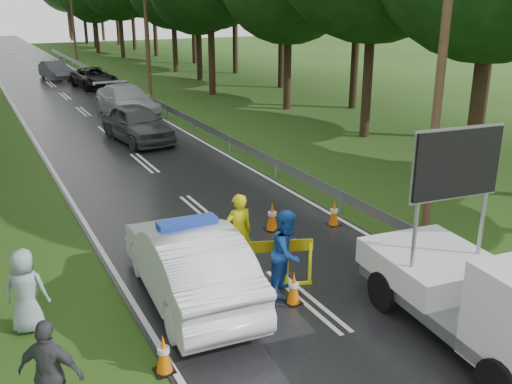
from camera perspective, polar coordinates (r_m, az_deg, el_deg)
ground at (r=12.50m, az=5.03°, el=-10.70°), size 160.00×160.00×0.00m
road at (r=40.06m, az=-18.56°, el=9.06°), size 7.00×140.00×0.02m
guardrail at (r=40.37m, az=-13.31°, el=10.37°), size 0.12×60.06×0.70m
utility_pole_near at (r=15.76m, az=18.27°, el=13.99°), size 1.40×0.24×10.00m
utility_pole_mid at (r=38.78m, az=-10.95°, el=16.92°), size 1.40×0.24×10.00m
utility_pole_far at (r=64.12m, az=-17.95°, el=17.01°), size 1.40×0.24×10.00m
police_sedan at (r=12.23m, az=-6.74°, el=-7.04°), size 2.06×5.15×1.83m
work_truck at (r=11.23m, az=22.35°, el=-9.70°), size 2.60×5.04×3.87m
barrier at (r=12.53m, az=-0.42°, el=-6.17°), size 2.58×0.98×1.13m
officer at (r=13.37m, az=-1.75°, el=-4.05°), size 0.70×0.46×1.89m
civilian at (r=12.35m, az=3.18°, el=-6.03°), size 1.18×1.12×1.92m
bystander_mid at (r=9.36m, az=-19.83°, el=-16.70°), size 1.08×0.96×1.75m
bystander_right at (r=11.88m, az=-22.05°, el=-9.16°), size 0.98×0.83×1.69m
queue_car_first at (r=26.22m, az=-11.83°, el=6.73°), size 2.52×5.04×1.65m
queue_car_second at (r=32.21m, az=-12.81°, el=8.87°), size 2.73×5.84×1.65m
queue_car_third at (r=43.31m, az=-15.87°, el=10.93°), size 2.78×5.29×1.42m
queue_car_fourth at (r=48.88m, az=-19.46°, el=11.41°), size 2.06×4.49×1.42m
cone_near_left at (r=10.28m, az=-9.22°, el=-15.73°), size 0.35×0.35×0.74m
cone_center at (r=12.18m, az=3.79°, el=-9.61°), size 0.34×0.34×0.73m
cone_far at (r=15.80m, az=1.63°, el=-2.50°), size 0.39×0.39×0.82m
cone_left_mid at (r=12.66m, az=-8.99°, el=-8.41°), size 0.39×0.39×0.82m
cone_right at (r=16.30m, az=7.81°, el=-2.15°), size 0.35×0.35×0.74m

